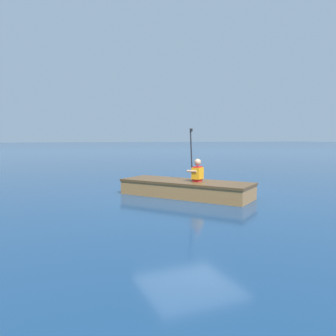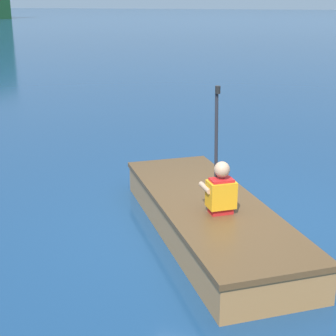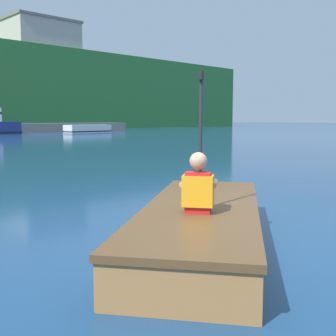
{
  "view_description": "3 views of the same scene",
  "coord_description": "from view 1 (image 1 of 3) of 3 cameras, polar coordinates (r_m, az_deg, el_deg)",
  "views": [
    {
      "loc": [
        -7.64,
        3.88,
        1.49
      ],
      "look_at": [
        -0.06,
        0.65,
        0.76
      ],
      "focal_mm": 35.0,
      "sensor_mm": 36.0,
      "label": 1
    },
    {
      "loc": [
        -5.37,
        -1.22,
        2.6
      ],
      "look_at": [
        -0.06,
        0.65,
        0.76
      ],
      "focal_mm": 55.0,
      "sensor_mm": 36.0,
      "label": 2
    },
    {
      "loc": [
        -3.28,
        -2.7,
        1.3
      ],
      "look_at": [
        -0.06,
        0.65,
        0.76
      ],
      "focal_mm": 45.0,
      "sensor_mm": 36.0,
      "label": 3
    }
  ],
  "objects": [
    {
      "name": "ground_plane",
      "position": [
        8.7,
        3.78,
        -4.82
      ],
      "size": [
        300.0,
        300.0,
        0.0
      ],
      "primitive_type": "plane",
      "color": "navy"
    },
    {
      "name": "rowboat_foreground",
      "position": [
        8.57,
        2.81,
        -3.38
      ],
      "size": [
        3.47,
        2.96,
        0.41
      ],
      "color": "#A3703D",
      "rests_on": "ground"
    },
    {
      "name": "person_paddler",
      "position": [
        8.35,
        5.1,
        -0.54
      ],
      "size": [
        0.45,
        0.45,
        1.35
      ],
      "color": "red",
      "rests_on": "rowboat_foreground"
    }
  ]
}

